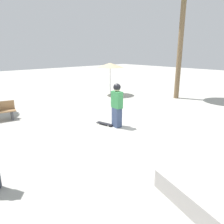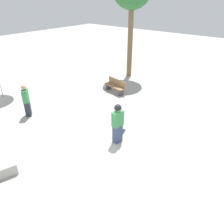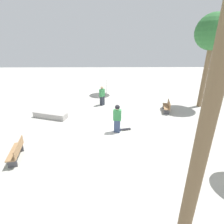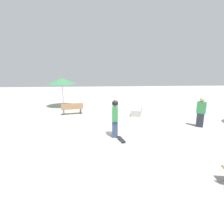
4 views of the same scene
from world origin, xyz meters
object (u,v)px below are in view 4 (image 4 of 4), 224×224
concrete_ledge (137,110)px  bystander_watching (201,112)px  skateboard (121,139)px  shade_umbrella_green (62,81)px  bench_far (72,109)px  skater_main (115,117)px

concrete_ledge → bystander_watching: size_ratio=1.54×
skateboard → bystander_watching: 5.18m
concrete_ledge → shade_umbrella_green: (6.11, -3.05, 2.12)m
bench_far → shade_umbrella_green: (1.17, -3.01, 1.90)m
skateboard → skater_main: bearing=-167.8°
concrete_ledge → shade_umbrella_green: size_ratio=0.99×
shade_umbrella_green → bench_far: bearing=111.3°
bystander_watching → skateboard: bearing=-122.3°
bench_far → bystander_watching: size_ratio=0.96×
skater_main → shade_umbrella_green: (3.84, -7.96, 1.35)m
bench_far → shade_umbrella_green: size_ratio=0.62×
skateboard → concrete_ledge: concrete_ledge is taller
skateboard → bench_far: bearing=-163.9°
bench_far → shade_umbrella_green: shade_umbrella_green is taller
concrete_ledge → shade_umbrella_green: shade_umbrella_green is taller
shade_umbrella_green → bystander_watching: 11.32m
shade_umbrella_green → concrete_ledge: bearing=153.5°
bystander_watching → shade_umbrella_green: bearing=-178.4°
skateboard → bench_far: (2.89, -5.46, 0.37)m
shade_umbrella_green → skater_main: bearing=115.8°
skater_main → bystander_watching: 5.20m
concrete_ledge → skater_main: bearing=65.2°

